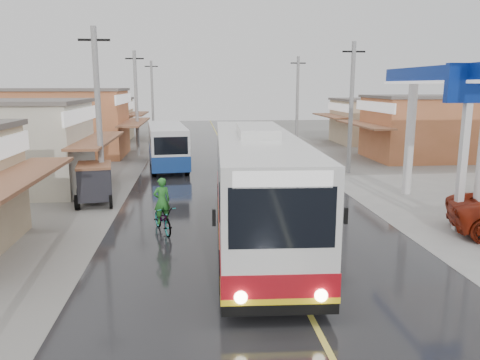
{
  "coord_description": "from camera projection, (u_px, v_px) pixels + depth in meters",
  "views": [
    {
      "loc": [
        -2.71,
        -13.14,
        5.43
      ],
      "look_at": [
        -1.0,
        3.82,
        1.96
      ],
      "focal_mm": 35.0,
      "sensor_mm": 36.0,
      "label": 1
    }
  ],
  "objects": [
    {
      "name": "ground",
      "position": [
        285.0,
        268.0,
        14.16
      ],
      "size": [
        120.0,
        120.0,
        0.0
      ],
      "primitive_type": "plane",
      "color": "slate",
      "rests_on": "ground"
    },
    {
      "name": "second_bus",
      "position": [
        167.0,
        145.0,
        31.12
      ],
      "size": [
        3.18,
        8.67,
        2.81
      ],
      "rotation": [
        0.0,
        0.0,
        0.11
      ],
      "color": "silver",
      "rests_on": "road"
    },
    {
      "name": "road",
      "position": [
        238.0,
        175.0,
        28.78
      ],
      "size": [
        12.0,
        90.0,
        0.02
      ],
      "primitive_type": "cube",
      "color": "black",
      "rests_on": "ground"
    },
    {
      "name": "coach_bus",
      "position": [
        256.0,
        186.0,
        16.5
      ],
      "size": [
        3.46,
        13.01,
        4.03
      ],
      "rotation": [
        0.0,
        0.0,
        -0.05
      ],
      "color": "silver",
      "rests_on": "road"
    },
    {
      "name": "centre_line",
      "position": [
        238.0,
        175.0,
        28.78
      ],
      "size": [
        0.15,
        90.0,
        0.01
      ],
      "primitive_type": "cube",
      "color": "#D8CC4C",
      "rests_on": "road"
    },
    {
      "name": "utility_poles_right",
      "position": [
        348.0,
        173.0,
        29.47
      ],
      "size": [
        1.6,
        36.0,
        8.0
      ],
      "primitive_type": null,
      "color": "gray",
      "rests_on": "ground"
    },
    {
      "name": "tricycle_near",
      "position": [
        95.0,
        181.0,
        21.49
      ],
      "size": [
        1.99,
        2.5,
        1.89
      ],
      "rotation": [
        0.0,
        0.0,
        0.16
      ],
      "color": "#26262D",
      "rests_on": "ground"
    },
    {
      "name": "utility_poles_left",
      "position": [
        124.0,
        174.0,
        29.07
      ],
      "size": [
        1.6,
        50.0,
        8.0
      ],
      "primitive_type": null,
      "color": "gray",
      "rests_on": "ground"
    },
    {
      "name": "cyclist",
      "position": [
        163.0,
        214.0,
        17.41
      ],
      "size": [
        1.32,
        2.09,
        2.13
      ],
      "rotation": [
        0.0,
        0.0,
        0.34
      ],
      "color": "black",
      "rests_on": "ground"
    },
    {
      "name": "shopfronts_left",
      "position": [
        35.0,
        170.0,
        30.42
      ],
      "size": [
        11.0,
        44.0,
        5.2
      ],
      "primitive_type": null,
      "color": "tan",
      "rests_on": "ground"
    }
  ]
}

